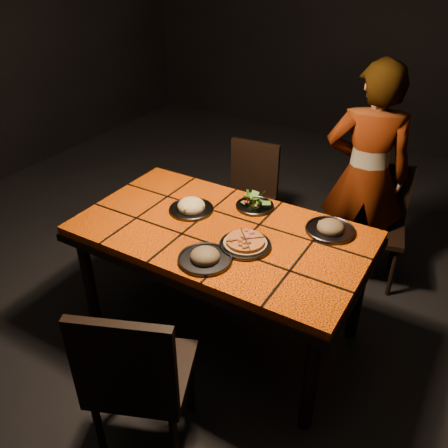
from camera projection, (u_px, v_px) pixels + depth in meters
The scene contains 11 objects.
room_shell at pixel (221, 95), 2.22m from camera, with size 6.04×7.04×3.08m.
dining_table at pixel (221, 241), 2.66m from camera, with size 1.62×0.92×0.75m.
chair_near at pixel (136, 376), 2.03m from camera, with size 0.56×0.56×0.94m.
chair_far_left at pixel (249, 191), 3.58m from camera, with size 0.42×0.42×0.84m.
chair_far_right at pixel (378, 216), 3.27m from camera, with size 0.45×0.45×0.83m.
diner at pixel (366, 176), 3.13m from camera, with size 0.56×0.37×1.54m, color brown.
plate_pizza at pixel (245, 244), 2.47m from camera, with size 0.32×0.32×0.04m.
plate_pasta at pixel (191, 207), 2.78m from camera, with size 0.26×0.26×0.09m.
plate_salad at pixel (255, 204), 2.81m from camera, with size 0.23×0.23×0.07m.
plate_mushroom_a at pixel (205, 257), 2.36m from camera, with size 0.28×0.28×0.09m.
plate_mushroom_b at pixel (330, 228), 2.59m from camera, with size 0.27×0.27×0.09m.
Camera 1 is at (1.14, -1.88, 2.17)m, focal length 38.00 mm.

